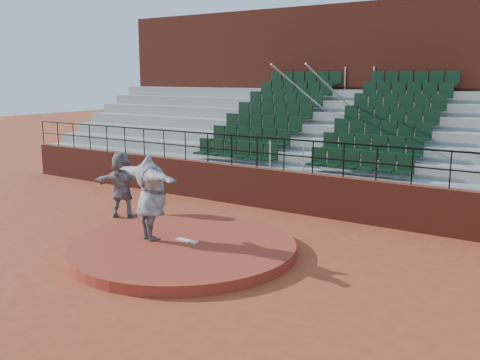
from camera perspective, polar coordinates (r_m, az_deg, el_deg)
name	(u,v)px	position (r m, az deg, el deg)	size (l,w,h in m)	color
ground	(183,252)	(13.23, -6.07, -7.70)	(90.00, 90.00, 0.00)	#A44125
pitchers_mound	(183,248)	(13.19, -6.08, -7.18)	(5.50, 5.50, 0.25)	#A23724
pitching_rubber	(187,241)	(13.26, -5.67, -6.44)	(0.60, 0.15, 0.03)	white
boundary_wall	(283,191)	(17.06, 4.66, -1.14)	(24.00, 0.30, 1.30)	maroon
wall_railing	(284,148)	(16.82, 4.73, 3.46)	(24.04, 0.05, 1.03)	black
seating_deck	(332,153)	(20.14, 9.75, 2.90)	(24.00, 5.97, 4.63)	gray
press_box_facade	(372,92)	(23.63, 13.88, 9.05)	(24.00, 3.00, 7.10)	maroon
pitcher	(151,198)	(13.26, -9.47, -1.87)	(2.60, 0.71, 2.12)	black
fielder	(122,184)	(16.58, -12.45, -0.46)	(1.87, 0.60, 2.02)	black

